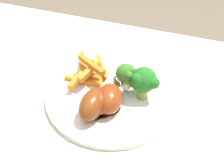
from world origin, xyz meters
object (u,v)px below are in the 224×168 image
object	(u,v)px
chicken_drumstick_near	(102,100)
broccoli_floret_back	(143,81)
dinner_plate	(112,93)
broccoli_floret_middle	(143,84)
chicken_drumstick_far	(94,102)
chicken_drumstick_extra	(110,97)
broccoli_floret_front	(126,75)
carrot_fries_pile	(91,73)
dining_table	(81,135)

from	to	relation	value
chicken_drumstick_near	broccoli_floret_back	bearing A→B (deg)	-135.27
dinner_plate	chicken_drumstick_near	world-z (taller)	chicken_drumstick_near
broccoli_floret_middle	broccoli_floret_back	world-z (taller)	broccoli_floret_back
chicken_drumstick_far	chicken_drumstick_extra	xyz separation A→B (m)	(-0.02, -0.02, -0.00)
broccoli_floret_front	broccoli_floret_middle	world-z (taller)	broccoli_floret_front
broccoli_floret_middle	dinner_plate	bearing A→B (deg)	4.77
carrot_fries_pile	chicken_drumstick_near	world-z (taller)	same
chicken_drumstick_near	chicken_drumstick_extra	size ratio (longest dim) A/B	0.90
chicken_drumstick_near	dinner_plate	bearing A→B (deg)	-89.71
dinner_plate	broccoli_floret_back	size ratio (longest dim) A/B	4.14
broccoli_floret_middle	broccoli_floret_back	size ratio (longest dim) A/B	0.82
broccoli_floret_front	broccoli_floret_back	bearing A→B (deg)	167.17
dining_table	carrot_fries_pile	distance (m)	0.15
chicken_drumstick_extra	broccoli_floret_back	bearing A→B (deg)	-135.58
dining_table	broccoli_floret_middle	distance (m)	0.21
broccoli_floret_front	dining_table	bearing A→B (deg)	41.99
carrot_fries_pile	dinner_plate	bearing A→B (deg)	159.97
broccoli_floret_middle	chicken_drumstick_near	xyz separation A→B (m)	(0.07, 0.06, -0.01)
dining_table	broccoli_floret_middle	xyz separation A→B (m)	(-0.12, -0.06, 0.15)
broccoli_floret_back	chicken_drumstick_near	xyz separation A→B (m)	(0.06, 0.06, -0.02)
carrot_fries_pile	chicken_drumstick_extra	bearing A→B (deg)	137.73
dining_table	chicken_drumstick_extra	xyz separation A→B (m)	(-0.07, -0.01, 0.14)
broccoli_floret_front	carrot_fries_pile	size ratio (longest dim) A/B	0.47
dining_table	broccoli_floret_front	distance (m)	0.19
chicken_drumstick_far	dining_table	bearing A→B (deg)	-11.44
broccoli_floret_middle	broccoli_floret_back	bearing A→B (deg)	-72.93
chicken_drumstick_far	dinner_plate	bearing A→B (deg)	-99.18
broccoli_floret_front	chicken_drumstick_extra	world-z (taller)	broccoli_floret_front
broccoli_floret_front	broccoli_floret_middle	size ratio (longest dim) A/B	1.12
broccoli_floret_front	chicken_drumstick_extra	xyz separation A→B (m)	(0.01, 0.06, -0.02)
dinner_plate	chicken_drumstick_extra	bearing A→B (deg)	105.19
dining_table	broccoli_floret_front	bearing A→B (deg)	-138.01
chicken_drumstick_extra	broccoli_floret_middle	bearing A→B (deg)	-137.65
dinner_plate	broccoli_floret_back	xyz separation A→B (m)	(-0.06, -0.01, 0.05)
broccoli_floret_middle	carrot_fries_pile	distance (m)	0.13
dining_table	dinner_plate	size ratio (longest dim) A/B	3.92
broccoli_floret_front	carrot_fries_pile	xyz separation A→B (m)	(0.09, -0.00, -0.02)
broccoli_floret_front	chicken_drumstick_far	size ratio (longest dim) A/B	0.46
dining_table	chicken_drumstick_near	size ratio (longest dim) A/B	9.66
broccoli_floret_front	chicken_drumstick_near	xyz separation A→B (m)	(0.03, 0.07, -0.02)
broccoli_floret_front	chicken_drumstick_near	bearing A→B (deg)	70.87
dining_table	broccoli_floret_back	distance (m)	0.21
chicken_drumstick_far	chicken_drumstick_extra	world-z (taller)	same
dining_table	broccoli_floret_front	size ratio (longest dim) A/B	17.67
dining_table	carrot_fries_pile	bearing A→B (deg)	-88.66
dining_table	chicken_drumstick_near	distance (m)	0.15
broccoli_floret_back	chicken_drumstick_near	world-z (taller)	broccoli_floret_back
dinner_plate	chicken_drumstick_extra	world-z (taller)	chicken_drumstick_extra
dining_table	carrot_fries_pile	size ratio (longest dim) A/B	8.35
broccoli_floret_front	broccoli_floret_back	size ratio (longest dim) A/B	0.92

